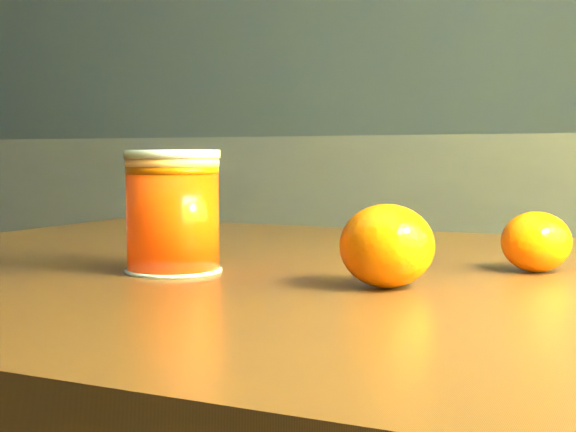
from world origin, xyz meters
The scene contains 5 objects.
kitchen_counter centered at (0.00, 1.45, 0.45)m, with size 3.15×0.60×0.90m, color #55545A.
table centered at (0.89, 0.12, 0.67)m, with size 1.05×0.76×0.76m.
juice_glass centered at (0.76, 0.04, 0.81)m, with size 0.08×0.08×0.10m.
orange_front centered at (0.94, 0.05, 0.79)m, with size 0.07×0.07×0.06m, color #FF6F05.
orange_back centered at (1.02, 0.18, 0.79)m, with size 0.06×0.06×0.05m, color #FF6F05.
Camera 1 is at (1.15, -0.49, 0.86)m, focal length 50.00 mm.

